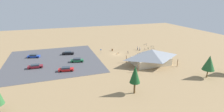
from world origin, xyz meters
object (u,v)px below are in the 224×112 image
lot_sign (101,51)px  car_maroon_by_curb (35,66)px  car_red_back_corner (66,69)px  car_black_near_entry (68,53)px  visitor_by_pavilion (138,48)px  bicycle_white_yard_center (139,54)px  visitor_near_lot (140,49)px  bicycle_red_back_row (145,49)px  bicycle_green_lone_west (148,49)px  bicycle_silver_lone_east (153,48)px  pine_mideast (135,75)px  bike_pavilion (151,56)px  car_blue_mid_lot (34,56)px  bicycle_purple_near_sign (128,52)px  bicycle_orange_yard_front (118,53)px  car_green_front_row (77,60)px  bicycle_blue_yard_left (145,44)px  visitor_crossing_yard (139,55)px  pine_far_east (209,63)px  bicycle_teal_by_bin (152,46)px  trash_bin (112,50)px

lot_sign → car_maroon_by_curb: size_ratio=0.46×
car_red_back_corner → car_black_near_entry: size_ratio=1.01×
visitor_by_pavilion → lot_sign: bearing=3.0°
bicycle_white_yard_center → visitor_near_lot: (-3.10, -5.15, 0.52)m
bicycle_red_back_row → bicycle_green_lone_west: bearing=-165.0°
lot_sign → car_black_near_entry: bearing=-15.3°
bicycle_silver_lone_east → car_red_back_corner: 42.93m
lot_sign → bicycle_red_back_row: 20.69m
pine_mideast → bicycle_white_yard_center: (-15.92, -28.61, -4.63)m
bike_pavilion → bicycle_green_lone_west: bike_pavilion is taller
visitor_by_pavilion → car_blue_mid_lot: bearing=-3.9°
bike_pavilion → bicycle_purple_near_sign: 15.53m
bike_pavilion → car_blue_mid_lot: (40.30, -21.80, -2.41)m
bicycle_red_back_row → bicycle_orange_yard_front: bearing=7.9°
bicycle_white_yard_center → car_black_near_entry: car_black_near_entry is taller
car_green_front_row → bicycle_purple_near_sign: bearing=-169.6°
bicycle_blue_yard_left → lot_sign: bearing=15.8°
lot_sign → car_red_back_corner: (15.71, 14.47, -0.65)m
bicycle_green_lone_west → visitor_by_pavilion: size_ratio=0.95×
car_green_front_row → visitor_crossing_yard: (-24.45, 2.23, 0.16)m
car_green_front_row → visitor_near_lot: (-29.18, -6.25, 0.12)m
bicycle_purple_near_sign → bicycle_orange_yard_front: bearing=-1.4°
bicycle_silver_lone_east → bicycle_green_lone_west: bearing=-12.2°
bicycle_blue_yard_left → visitor_by_pavilion: (7.47, 6.24, 0.52)m
pine_far_east → car_maroon_by_curb: pine_far_east is taller
bicycle_teal_by_bin → car_black_near_entry: size_ratio=0.31×
bike_pavilion → car_black_near_entry: bearing=-38.6°
bicycle_blue_yard_left → bike_pavilion: bearing=65.1°
bicycle_blue_yard_left → visitor_near_lot: bearing=47.4°
pine_mideast → bike_pavilion: bearing=-131.4°
trash_bin → bicycle_green_lone_west: (-16.60, 3.16, -0.05)m
bicycle_silver_lone_east → car_blue_mid_lot: (51.55, -4.56, 0.35)m
bicycle_silver_lone_east → car_green_front_row: (35.94, 6.24, 0.39)m
bicycle_green_lone_west → car_maroon_by_curb: car_maroon_by_curb is taller
pine_mideast → bicycle_teal_by_bin: bearing=-126.6°
pine_mideast → bicycle_purple_near_sign: bearing=-111.1°
bicycle_purple_near_sign → visitor_near_lot: (-6.84, -2.16, 0.51)m
trash_bin → bicycle_orange_yard_front: bearing=95.0°
visitor_crossing_yard → bicycle_white_yard_center: bearing=-116.1°
bicycle_blue_yard_left → car_black_near_entry: (38.54, 3.52, 0.36)m
bicycle_purple_near_sign → car_black_near_entry: bearing=-14.6°
bicycle_red_back_row → bicycle_orange_yard_front: (13.97, 1.93, -0.03)m
bicycle_purple_near_sign → car_red_back_corner: bearing=23.4°
pine_far_east → bicycle_silver_lone_east: (-1.18, -32.37, -4.24)m
trash_bin → visitor_crossing_yard: bearing=120.9°
visitor_by_pavilion → car_green_front_row: bearing=15.1°
car_maroon_by_curb → visitor_crossing_yard: (-38.74, 0.62, 0.20)m
bike_pavilion → visitor_by_pavilion: (-4.12, -18.77, -2.26)m
pine_mideast → car_red_back_corner: (14.84, -19.88, -4.24)m
visitor_crossing_yard → bicycle_orange_yard_front: bearing=-43.6°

